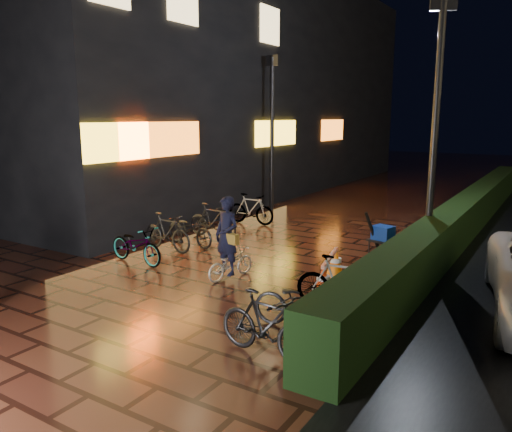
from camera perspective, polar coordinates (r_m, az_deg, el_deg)
The scene contains 10 objects.
ground at distance 9.32m, azimuth -6.98°, elevation -8.76°, with size 80.00×80.00×0.00m, color #381911.
hedge at distance 15.18m, azimuth 22.98°, elevation 0.21°, with size 0.70×20.00×1.00m, color black.
storefront_block at distance 23.71m, azimuth -7.67°, elevation 14.39°, with size 12.09×22.00×9.00m.
lamp_post_hedge at distance 11.66m, azimuth 19.85°, elevation 10.47°, with size 0.53×0.30×5.72m.
lamp_post_sf at distance 17.06m, azimuth 1.84°, elevation 10.14°, with size 0.49×0.15×5.16m.
cyclist at distance 9.89m, azimuth -3.16°, elevation -3.74°, with size 0.66×1.22×1.67m.
traffic_barrier at distance 9.53m, azimuth 8.41°, elevation -6.35°, with size 0.67×1.56×0.63m.
cart_assembly at distance 11.63m, azimuth 14.23°, elevation -2.08°, with size 0.73×0.61×1.09m.
parked_bikes_storefront at distance 12.75m, azimuth -7.16°, elevation -1.21°, with size 1.74×5.40×0.92m.
parked_bikes_hedge at distance 7.63m, azimuth 5.73°, elevation -9.80°, with size 1.76×2.75×0.92m.
Camera 1 is at (5.56, -6.77, 3.18)m, focal length 35.00 mm.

